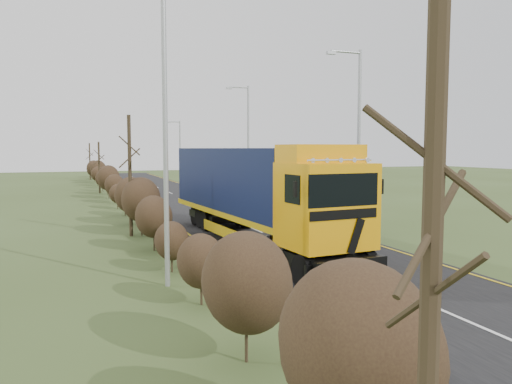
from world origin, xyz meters
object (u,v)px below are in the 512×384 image
object	(u,v)px
car_red_hatchback	(265,196)
streetlight_near	(357,133)
car_blue_sedan	(250,190)
speed_sign	(270,185)
lorry	(255,189)

from	to	relation	value
car_red_hatchback	streetlight_near	bearing A→B (deg)	76.60
car_blue_sedan	speed_sign	distance (m)	7.86
streetlight_near	car_blue_sedan	bearing A→B (deg)	85.24
car_blue_sedan	streetlight_near	xyz separation A→B (m)	(-1.73, -20.73, 4.55)
car_red_hatchback	car_blue_sedan	size ratio (longest dim) A/B	1.11
car_red_hatchback	lorry	bearing A→B (deg)	55.66
lorry	car_blue_sedan	bearing A→B (deg)	66.15
speed_sign	car_red_hatchback	bearing A→B (deg)	87.69
lorry	car_red_hatchback	size ratio (longest dim) A/B	4.02
car_red_hatchback	car_blue_sedan	bearing A→B (deg)	-110.93
speed_sign	lorry	bearing A→B (deg)	-114.70
streetlight_near	car_red_hatchback	bearing A→B (deg)	87.67
lorry	car_red_hatchback	distance (m)	16.56
car_red_hatchback	speed_sign	size ratio (longest dim) A/B	1.76
car_red_hatchback	speed_sign	xyz separation A→B (m)	(-0.04, -1.08, 0.93)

